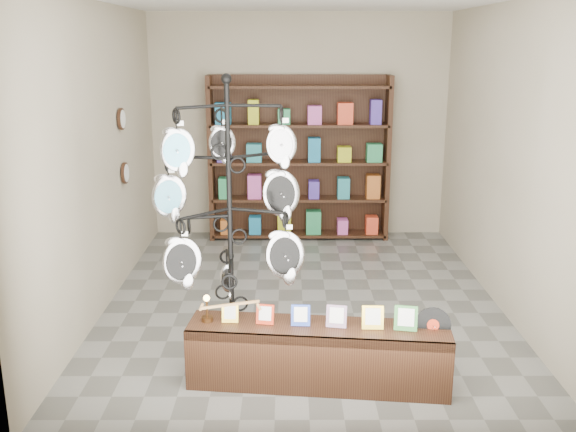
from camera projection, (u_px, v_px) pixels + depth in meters
name	position (u px, v px, depth m)	size (l,w,h in m)	color
ground	(303.00, 301.00, 6.69)	(5.00, 5.00, 0.00)	slate
room_envelope	(304.00, 123.00, 6.21)	(5.00, 5.00, 5.00)	#AEA38C
display_tree	(230.00, 209.00, 4.86)	(1.24, 1.20, 2.39)	black
front_shelf	(318.00, 355.00, 5.00)	(2.05, 0.63, 0.71)	black
back_shelving	(299.00, 164.00, 8.64)	(2.42, 0.36, 2.20)	black
wall_clocks	(123.00, 146.00, 7.07)	(0.03, 0.24, 0.84)	black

